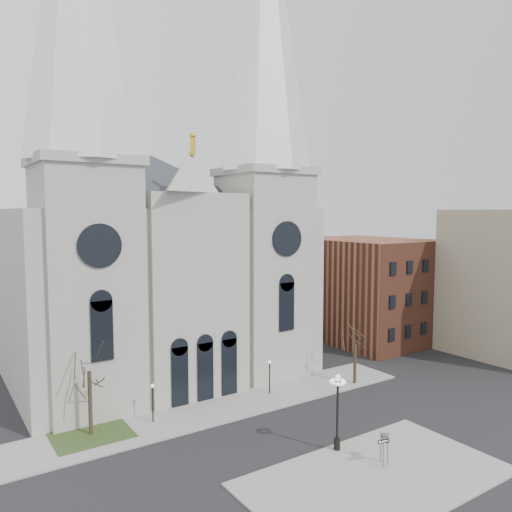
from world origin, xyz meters
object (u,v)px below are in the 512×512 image
globe_lamp (338,403)px  street_name_sign (382,444)px  stop_sign (388,441)px  one_way_sign (384,447)px

globe_lamp → street_name_sign: 4.08m
stop_sign → globe_lamp: (-1.43, 3.57, 1.92)m
globe_lamp → one_way_sign: (0.91, -3.65, -2.16)m
globe_lamp → stop_sign: bearing=-68.2°
stop_sign → globe_lamp: bearing=88.7°
globe_lamp → one_way_sign: 4.34m
stop_sign → globe_lamp: 4.29m
street_name_sign → one_way_sign: bearing=-108.8°
street_name_sign → globe_lamp: bearing=136.0°
stop_sign → one_way_sign: 0.58m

